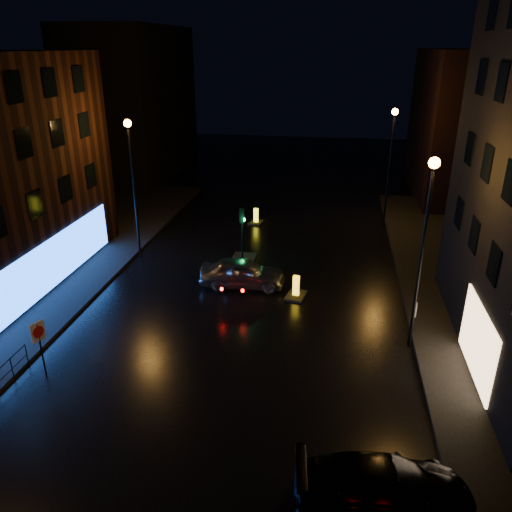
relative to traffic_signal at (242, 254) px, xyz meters
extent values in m
plane|color=black|center=(1.20, -14.00, -0.50)|extent=(120.00, 120.00, 0.00)
cube|color=black|center=(-14.80, 21.00, 6.50)|extent=(8.00, 16.00, 14.00)
cube|color=black|center=(16.20, 18.00, 5.50)|extent=(8.00, 14.00, 12.00)
cylinder|color=black|center=(-6.60, 0.00, 3.50)|extent=(0.14, 0.14, 8.00)
cylinder|color=black|center=(-6.60, 0.00, 7.50)|extent=(0.20, 0.20, 0.25)
sphere|color=orange|center=(-6.60, 0.00, 7.65)|extent=(0.44, 0.44, 0.44)
cylinder|color=black|center=(9.00, -8.00, 3.50)|extent=(0.14, 0.14, 8.00)
cylinder|color=black|center=(9.00, -8.00, 7.50)|extent=(0.20, 0.20, 0.25)
sphere|color=orange|center=(9.00, -8.00, 7.65)|extent=(0.44, 0.44, 0.44)
cylinder|color=black|center=(9.00, 8.00, 3.50)|extent=(0.14, 0.14, 8.00)
cylinder|color=black|center=(9.00, 8.00, 7.50)|extent=(0.20, 0.20, 0.25)
sphere|color=orange|center=(9.00, 8.00, 7.65)|extent=(0.44, 0.44, 0.44)
cube|color=black|center=(0.00, 0.00, -0.44)|extent=(1.40, 2.40, 0.12)
cylinder|color=black|center=(0.00, 0.00, 0.90)|extent=(0.12, 0.12, 2.80)
cube|color=black|center=(0.00, 0.00, 2.50)|extent=(0.28, 0.22, 0.90)
cylinder|color=#0CFF59|center=(0.14, 0.00, 2.22)|extent=(0.05, 0.18, 0.18)
cylinder|color=black|center=(-6.80, -12.00, 0.00)|extent=(0.04, 0.04, 1.00)
imported|color=#9FA2A6|center=(0.63, -3.30, 0.29)|extent=(4.74, 2.16, 1.58)
imported|color=black|center=(7.24, -16.69, 0.23)|extent=(5.27, 2.63, 1.47)
cube|color=black|center=(3.64, -4.13, -0.45)|extent=(1.16, 1.52, 0.11)
cube|color=yellow|center=(3.64, -4.13, 0.13)|extent=(0.35, 0.26, 1.14)
cube|color=black|center=(3.64, -4.13, 0.13)|extent=(0.34, 0.09, 0.68)
cube|color=black|center=(-0.33, 7.19, -0.45)|extent=(1.11, 1.45, 0.11)
cube|color=yellow|center=(-0.33, 7.19, 0.10)|extent=(0.34, 0.25, 1.09)
cube|color=black|center=(-0.33, 7.19, 0.10)|extent=(0.33, 0.08, 0.65)
cylinder|color=black|center=(-5.64, -12.62, 0.70)|extent=(0.07, 0.07, 2.40)
cube|color=silver|center=(-5.64, -12.62, 1.57)|extent=(0.28, 0.58, 0.82)
cylinder|color=#B20C0C|center=(-5.61, -12.63, 1.57)|extent=(0.20, 0.45, 0.48)
cylinder|color=black|center=(9.10, -7.66, 0.50)|extent=(0.05, 0.05, 2.01)
cube|color=silver|center=(9.10, -7.66, 1.23)|extent=(0.08, 0.50, 0.68)
cylinder|color=#B20C0C|center=(9.07, -7.66, 1.23)|extent=(0.05, 0.40, 0.40)
camera|label=1|loc=(5.33, -27.61, 11.75)|focal=35.00mm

